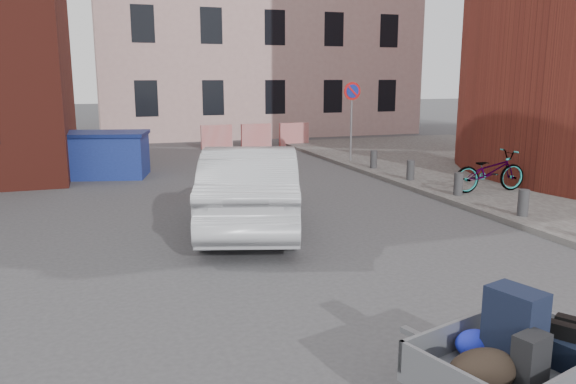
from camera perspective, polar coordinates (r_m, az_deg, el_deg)
name	(u,v)px	position (r m, az deg, el deg)	size (l,w,h in m)	color
ground	(259,272)	(8.69, -2.95, -8.11)	(120.00, 120.00, 0.00)	#38383A
sidewalk	(567,183)	(17.28, 26.52, 0.81)	(9.00, 24.00, 0.12)	#474442
no_parking_sign	(352,105)	(19.23, 6.50, 8.79)	(0.60, 0.09, 2.65)	gray
bollards	(458,184)	(14.18, 16.92, 0.80)	(0.22, 9.02, 0.55)	#3A3A3D
barriers	(256,136)	(23.88, -3.23, 5.73)	(4.70, 0.18, 1.00)	red
trailer	(513,360)	(5.24, 21.89, -15.54)	(1.84, 1.96, 1.20)	black
dumpster	(93,154)	(17.69, -19.23, 3.62)	(3.49, 2.37, 1.34)	navy
silver_car	(251,187)	(11.04, -3.83, 0.52)	(1.72, 4.93, 1.62)	#B0B1B7
bicycle	(490,171)	(14.82, 19.80, 2.01)	(0.68, 1.96, 1.03)	black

